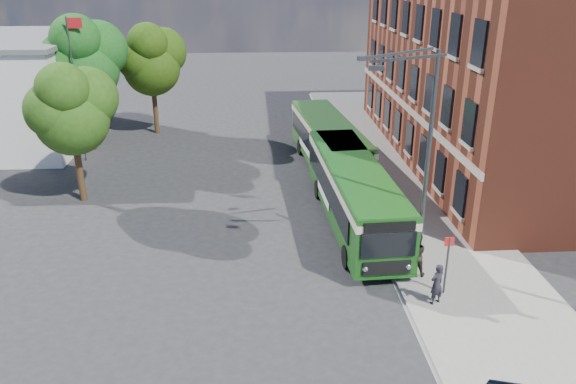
{
  "coord_description": "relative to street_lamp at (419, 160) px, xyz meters",
  "views": [
    {
      "loc": [
        -1.49,
        -22.29,
        11.88
      ],
      "look_at": [
        -0.04,
        1.38,
        2.2
      ],
      "focal_mm": 35.0,
      "sensor_mm": 36.0,
      "label": 1
    }
  ],
  "objects": [
    {
      "name": "tree_mid",
      "position": [
        -17.34,
        17.35,
        1.36
      ],
      "size": [
        5.37,
        5.1,
        9.06
      ],
      "color": "#3C2815",
      "rests_on": "ground"
    },
    {
      "name": "tree_left",
      "position": [
        -15.61,
        8.25,
        0.29
      ],
      "size": [
        4.44,
        4.22,
        7.5
      ],
      "color": "#3C2815",
      "rests_on": "ground"
    },
    {
      "name": "pavement",
      "position": [
        2.16,
        10.0,
        -4.72
      ],
      "size": [
        6.0,
        48.0,
        0.15
      ],
      "primitive_type": "cube",
      "color": "gray",
      "rests_on": "ground"
    },
    {
      "name": "bus_rear",
      "position": [
        -1.84,
        12.54,
        -2.96
      ],
      "size": [
        3.74,
        12.02,
        3.02
      ],
      "color": "#2A611F",
      "rests_on": "ground"
    },
    {
      "name": "bus_stop_sign",
      "position": [
        0.76,
        -2.2,
        -3.28
      ],
      "size": [
        0.35,
        0.08,
        2.52
      ],
      "color": "#3B3E40",
      "rests_on": "ground"
    },
    {
      "name": "pedestrian_b",
      "position": [
        -0.01,
        -0.79,
        -3.73
      ],
      "size": [
        0.98,
        0.82,
        1.81
      ],
      "primitive_type": "imported",
      "rotation": [
        0.0,
        0.0,
        2.97
      ],
      "color": "black",
      "rests_on": "pavement"
    },
    {
      "name": "pedestrian_a",
      "position": [
        0.22,
        -2.86,
        -3.83
      ],
      "size": [
        0.71,
        0.62,
        1.62
      ],
      "primitive_type": "imported",
      "rotation": [
        0.0,
        0.0,
        3.62
      ],
      "color": "#231F28",
      "rests_on": "pavement"
    },
    {
      "name": "bus_front",
      "position": [
        -1.64,
        4.56,
        -2.96
      ],
      "size": [
        3.15,
        12.51,
        3.02
      ],
      "color": "#174F15",
      "rests_on": "ground"
    },
    {
      "name": "street_lamp",
      "position": [
        0.0,
        0.0,
        0.0
      ],
      "size": [
        2.96,
        2.38,
        9.0
      ],
      "color": "#3B3E40",
      "rests_on": "ground"
    },
    {
      "name": "white_building",
      "position": [
        -22.84,
        20.0,
        -1.13
      ],
      "size": [
        9.4,
        13.4,
        7.3
      ],
      "color": "silver",
      "rests_on": "ground"
    },
    {
      "name": "ground",
      "position": [
        -4.84,
        2.0,
        -4.79
      ],
      "size": [
        120.0,
        120.0,
        0.0
      ],
      "primitive_type": "plane",
      "color": "#272729",
      "rests_on": "ground"
    },
    {
      "name": "brick_office",
      "position": [
        9.16,
        14.0,
        2.18
      ],
      "size": [
        12.1,
        26.0,
        14.2
      ],
      "color": "maroon",
      "rests_on": "ground"
    },
    {
      "name": "kerb_line",
      "position": [
        -0.89,
        10.0,
        -4.79
      ],
      "size": [
        0.12,
        48.0,
        0.01
      ],
      "primitive_type": "cube",
      "color": "beige",
      "rests_on": "ground"
    },
    {
      "name": "flagpole",
      "position": [
        -17.29,
        15.0,
        0.15
      ],
      "size": [
        0.95,
        0.1,
        9.0
      ],
      "color": "#3B3E40",
      "rests_on": "ground"
    },
    {
      "name": "tree_right",
      "position": [
        -13.63,
        21.18,
        0.73
      ],
      "size": [
        4.82,
        4.58,
        8.14
      ],
      "color": "#3C2815",
      "rests_on": "ground"
    }
  ]
}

